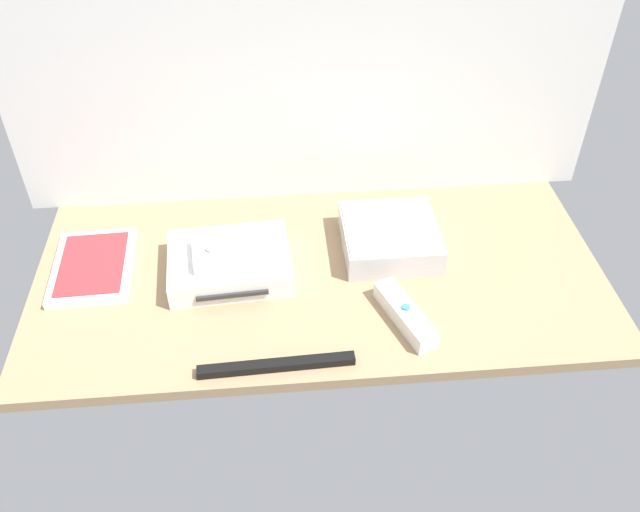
{
  "coord_description": "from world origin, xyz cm",
  "views": [
    {
      "loc": [
        -7.76,
        -86.85,
        79.45
      ],
      "look_at": [
        0.0,
        0.0,
        4.0
      ],
      "focal_mm": 37.51,
      "sensor_mm": 36.0,
      "label": 1
    }
  ],
  "objects_px": {
    "remote_classic_pad": "(235,251)",
    "sensor_bar": "(277,365)",
    "remote_wand": "(405,315)",
    "game_case": "(93,266)",
    "game_console": "(230,263)",
    "mini_computer": "(390,237)"
  },
  "relations": [
    {
      "from": "remote_classic_pad",
      "to": "sensor_bar",
      "type": "distance_m",
      "value": 0.23
    },
    {
      "from": "remote_wand",
      "to": "game_case",
      "type": "bearing_deg",
      "value": 141.54
    },
    {
      "from": "game_console",
      "to": "remote_wand",
      "type": "relative_size",
      "value": 1.45
    },
    {
      "from": "game_console",
      "to": "remote_classic_pad",
      "type": "xyz_separation_m",
      "value": [
        0.01,
        -0.01,
        0.03
      ]
    },
    {
      "from": "mini_computer",
      "to": "remote_wand",
      "type": "relative_size",
      "value": 1.13
    },
    {
      "from": "game_console",
      "to": "mini_computer",
      "type": "xyz_separation_m",
      "value": [
        0.29,
        0.04,
        0.0
      ]
    },
    {
      "from": "remote_wand",
      "to": "sensor_bar",
      "type": "xyz_separation_m",
      "value": [
        -0.21,
        -0.08,
        -0.01
      ]
    },
    {
      "from": "game_console",
      "to": "mini_computer",
      "type": "height_order",
      "value": "mini_computer"
    },
    {
      "from": "game_console",
      "to": "game_case",
      "type": "relative_size",
      "value": 1.13
    },
    {
      "from": "game_console",
      "to": "remote_classic_pad",
      "type": "relative_size",
      "value": 1.45
    },
    {
      "from": "remote_wand",
      "to": "game_console",
      "type": "bearing_deg",
      "value": 132.79
    },
    {
      "from": "remote_wand",
      "to": "sensor_bar",
      "type": "relative_size",
      "value": 0.63
    },
    {
      "from": "game_console",
      "to": "remote_wand",
      "type": "height_order",
      "value": "game_console"
    },
    {
      "from": "game_case",
      "to": "remote_classic_pad",
      "type": "distance_m",
      "value": 0.26
    },
    {
      "from": "sensor_bar",
      "to": "remote_classic_pad",
      "type": "bearing_deg",
      "value": 103.5
    },
    {
      "from": "mini_computer",
      "to": "remote_wand",
      "type": "bearing_deg",
      "value": -91.77
    },
    {
      "from": "game_console",
      "to": "remote_wand",
      "type": "bearing_deg",
      "value": -30.69
    },
    {
      "from": "remote_wand",
      "to": "remote_classic_pad",
      "type": "relative_size",
      "value": 1.0
    },
    {
      "from": "mini_computer",
      "to": "remote_wand",
      "type": "distance_m",
      "value": 0.19
    },
    {
      "from": "game_console",
      "to": "game_case",
      "type": "distance_m",
      "value": 0.24
    },
    {
      "from": "mini_computer",
      "to": "sensor_bar",
      "type": "bearing_deg",
      "value": -129.31
    },
    {
      "from": "game_case",
      "to": "remote_classic_pad",
      "type": "relative_size",
      "value": 1.28
    }
  ]
}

